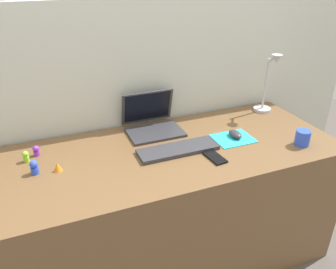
% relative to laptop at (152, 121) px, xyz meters
% --- Properties ---
extents(ground_plane, '(6.00, 6.00, 0.00)m').
position_rel_laptop_xyz_m(ground_plane, '(-0.01, -0.26, -0.79)').
color(ground_plane, '#59514C').
extents(back_wall, '(2.99, 0.05, 1.43)m').
position_rel_laptop_xyz_m(back_wall, '(-0.01, 0.14, -0.08)').
color(back_wall, beige).
rests_on(back_wall, ground_plane).
extents(desk, '(1.79, 0.72, 0.74)m').
position_rel_laptop_xyz_m(desk, '(-0.01, -0.26, -0.42)').
color(desk, brown).
rests_on(desk, ground_plane).
extents(laptop, '(0.30, 0.27, 0.21)m').
position_rel_laptop_xyz_m(laptop, '(0.00, 0.00, 0.00)').
color(laptop, '#333338').
rests_on(laptop, desk).
extents(keyboard, '(0.41, 0.13, 0.02)m').
position_rel_laptop_xyz_m(keyboard, '(0.04, -0.29, -0.04)').
color(keyboard, '#333338').
rests_on(keyboard, desk).
extents(mousepad, '(0.21, 0.17, 0.00)m').
position_rel_laptop_xyz_m(mousepad, '(0.37, -0.28, -0.05)').
color(mousepad, '#28B7CC').
rests_on(mousepad, desk).
extents(mouse, '(0.06, 0.10, 0.03)m').
position_rel_laptop_xyz_m(mouse, '(0.39, -0.27, -0.03)').
color(mouse, '#333338').
rests_on(mouse, mousepad).
extents(cell_phone, '(0.08, 0.13, 0.01)m').
position_rel_laptop_xyz_m(cell_phone, '(0.18, -0.42, -0.05)').
color(cell_phone, black).
rests_on(cell_phone, desk).
extents(desk_lamp, '(0.11, 0.16, 0.38)m').
position_rel_laptop_xyz_m(desk_lamp, '(0.75, -0.04, 0.13)').
color(desk_lamp, '#B7B7BC').
rests_on(desk_lamp, desk).
extents(coffee_mug, '(0.08, 0.08, 0.08)m').
position_rel_laptop_xyz_m(coffee_mug, '(0.66, -0.47, -0.01)').
color(coffee_mug, blue).
rests_on(coffee_mug, desk).
extents(toy_figurine_orange, '(0.04, 0.04, 0.04)m').
position_rel_laptop_xyz_m(toy_figurine_orange, '(-0.54, -0.25, -0.03)').
color(toy_figurine_orange, orange).
rests_on(toy_figurine_orange, desk).
extents(toy_figurine_lime, '(0.03, 0.03, 0.06)m').
position_rel_laptop_xyz_m(toy_figurine_lime, '(-0.67, -0.11, -0.03)').
color(toy_figurine_lime, '#8CDB33').
rests_on(toy_figurine_lime, desk).
extents(toy_figurine_purple, '(0.03, 0.03, 0.05)m').
position_rel_laptop_xyz_m(toy_figurine_purple, '(-0.62, -0.06, -0.03)').
color(toy_figurine_purple, purple).
rests_on(toy_figurine_purple, desk).
extents(toy_figurine_blue, '(0.04, 0.04, 0.07)m').
position_rel_laptop_xyz_m(toy_figurine_blue, '(-0.64, -0.23, -0.02)').
color(toy_figurine_blue, blue).
rests_on(toy_figurine_blue, desk).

